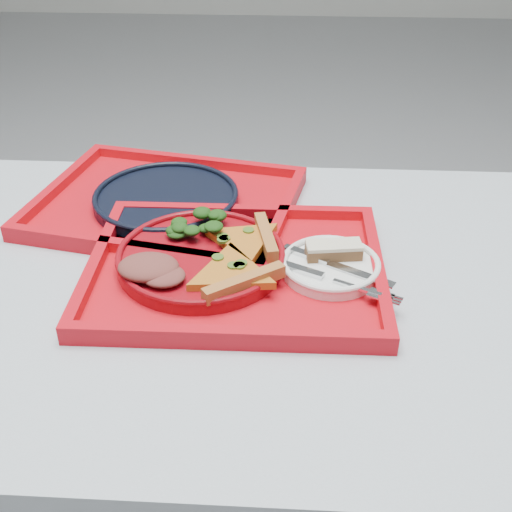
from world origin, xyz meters
name	(u,v)px	position (x,y,z in m)	size (l,w,h in m)	color
table	(190,314)	(0.00, 0.00, 0.68)	(1.60, 0.80, 0.75)	#A1A9B5
tray_main	(236,272)	(0.08, 0.01, 0.76)	(0.45, 0.35, 0.01)	red
tray_far	(167,206)	(-0.07, 0.21, 0.76)	(0.45, 0.35, 0.01)	red
dinner_plate	(201,259)	(0.02, 0.02, 0.77)	(0.26, 0.26, 0.02)	maroon
side_plate	(330,268)	(0.22, 0.01, 0.77)	(0.15, 0.15, 0.01)	white
navy_plate	(166,200)	(-0.07, 0.21, 0.77)	(0.26, 0.26, 0.02)	black
pizza_slice_a	(231,270)	(0.07, -0.04, 0.79)	(0.15, 0.13, 0.02)	#C68A20
pizza_slice_b	(245,238)	(0.09, 0.05, 0.79)	(0.14, 0.12, 0.02)	#C68A20
salad_heap	(195,222)	(0.00, 0.08, 0.80)	(0.08, 0.07, 0.04)	black
meat_portion	(148,267)	(-0.05, -0.04, 0.79)	(0.09, 0.07, 0.03)	brown
dessert_bar	(334,250)	(0.23, 0.03, 0.79)	(0.09, 0.05, 0.02)	#522D1B
knife	(337,265)	(0.23, 0.00, 0.78)	(0.18, 0.02, 0.01)	silver
fork	(332,279)	(0.22, -0.04, 0.78)	(0.18, 0.02, 0.01)	silver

